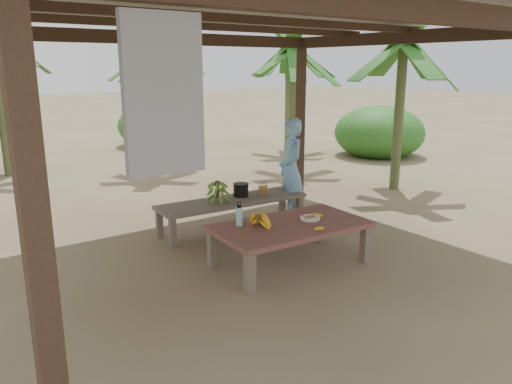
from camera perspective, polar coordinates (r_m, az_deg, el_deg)
ground at (r=6.21m, az=-1.10°, el=-7.55°), size 80.00×80.00×0.00m
pavilion at (r=5.77m, az=-1.27°, el=18.94°), size 6.60×5.60×2.95m
work_table at (r=5.91m, az=3.93°, el=-4.26°), size 1.85×1.10×0.50m
bench at (r=7.15m, az=-2.68°, el=-1.29°), size 2.23×0.72×0.45m
ripe_banana_bunch at (r=5.70m, az=0.23°, el=-3.26°), size 0.33×0.30×0.18m
plate at (r=6.07m, az=6.18°, el=-2.99°), size 0.25×0.25×0.04m
loose_banana_front at (r=5.68m, az=7.25°, el=-4.17°), size 0.18×0.05×0.04m
loose_banana_side at (r=6.19m, az=7.03°, el=-2.63°), size 0.14×0.15×0.04m
water_flask at (r=5.79m, az=-1.93°, el=-2.70°), size 0.08×0.08×0.28m
green_banana_stalk at (r=6.98m, az=-4.42°, el=0.13°), size 0.29×0.29×0.32m
cooking_pot at (r=7.29m, az=-1.74°, el=0.22°), size 0.22×0.22×0.19m
skewer_rack at (r=7.31m, az=0.79°, el=0.49°), size 0.18×0.09×0.24m
woman at (r=7.61m, az=3.99°, el=2.59°), size 0.54×0.66×1.55m
banana_plant_ne at (r=11.47m, az=4.28°, el=14.88°), size 1.80×1.80×2.93m
banana_plant_n at (r=11.37m, az=-10.92°, el=15.01°), size 1.80×1.80×3.00m
banana_plant_e at (r=9.73m, az=16.46°, el=14.87°), size 1.80×1.80×2.99m
banana_plant_far at (r=13.90m, az=3.79°, el=15.19°), size 1.80×1.80×3.04m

